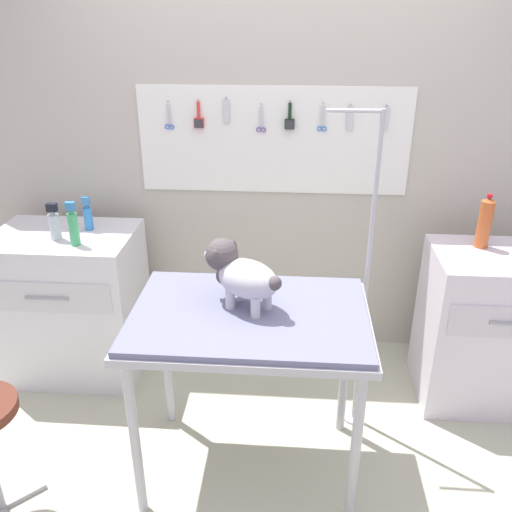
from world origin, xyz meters
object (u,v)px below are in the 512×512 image
counter_left (73,303)px  dog (240,274)px  spray_bottle_short (73,227)px  soda_bottle (485,223)px  cabinet_right (486,328)px  grooming_arm (363,294)px  grooming_table (249,328)px

counter_left → dog: bearing=-32.1°
counter_left → spray_bottle_short: spray_bottle_short is taller
soda_bottle → cabinet_right: bearing=-50.5°
spray_bottle_short → grooming_arm: bearing=-8.3°
grooming_arm → cabinet_right: grooming_arm is taller
grooming_arm → counter_left: bearing=167.8°
soda_bottle → dog: bearing=-150.3°
grooming_arm → cabinet_right: bearing=20.8°
grooming_table → cabinet_right: size_ratio=1.17×
grooming_arm → soda_bottle: 0.79m
grooming_arm → dog: bearing=-150.7°
dog → soda_bottle: size_ratio=1.28×
spray_bottle_short → counter_left: bearing=135.4°
grooming_table → counter_left: bearing=147.0°
soda_bottle → spray_bottle_short: bearing=-175.9°
grooming_arm → counter_left: (-1.66, 0.36, -0.33)m
dog → counter_left: size_ratio=0.42×
grooming_arm → counter_left: 1.74m
grooming_table → grooming_arm: size_ratio=0.62×
grooming_table → soda_bottle: 1.42m
counter_left → soda_bottle: bearing=0.5°
counter_left → soda_bottle: (2.32, 0.02, 0.58)m
counter_left → grooming_arm: bearing=-12.2°
grooming_table → cabinet_right: (1.27, 0.65, -0.35)m
spray_bottle_short → soda_bottle: 2.18m
dog → grooming_arm: bearing=29.3°
spray_bottle_short → grooming_table: bearing=-31.1°
counter_left → cabinet_right: (2.40, -0.08, -0.00)m
dog → cabinet_right: 1.56m
dog → spray_bottle_short: dog is taller
cabinet_right → soda_bottle: 0.60m
dog → counter_left: dog is taller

